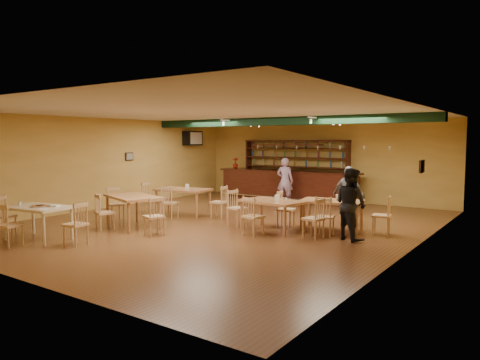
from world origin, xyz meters
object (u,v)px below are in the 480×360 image
Objects in this scene: patron_bar at (285,181)px; dining_table_d at (272,216)px; patron_right_a at (350,204)px; near_table at (38,223)px; bar_counter at (287,185)px; dining_table_c at (133,211)px; dining_table_b at (332,215)px; dining_table_a at (183,202)px.

dining_table_d is at bearing 105.21° from patron_bar.
near_table is at bearing 61.26° from patron_right_a.
dining_table_c is at bearing -95.61° from bar_counter.
dining_table_d is at bearing 37.61° from near_table.
dining_table_c reaches higher than near_table.
dining_table_b is (3.73, -4.39, -0.18)m from bar_counter.
dining_table_a is 4.58m from near_table.
bar_counter is 7.03m from dining_table_c.
bar_counter reaches higher than dining_table_d.
bar_counter is 3.93× the size of near_table.
near_table is 7.14m from patron_right_a.
dining_table_a reaches higher than near_table.
dining_table_c is (-0.69, -6.99, -0.15)m from bar_counter.
patron_bar reaches higher than dining_table_b.
dining_table_a is 2.31m from dining_table_c.
dining_table_b is 0.92× the size of patron_right_a.
dining_table_d is (2.55, -5.33, -0.18)m from bar_counter.
patron_bar is 1.00× the size of patron_right_a.
dining_table_b is 0.98× the size of dining_table_d.
dining_table_c is at bearing 45.36° from patron_right_a.
dining_table_c is (-4.42, -2.60, 0.03)m from dining_table_b.
bar_counter is at bearing 124.07° from dining_table_d.
patron_right_a is at bearing 38.64° from dining_table_c.
dining_table_b is at bearing -18.69° from patron_right_a.
dining_table_d is 0.94× the size of patron_right_a.
bar_counter is 3.44× the size of patron_bar.
bar_counter is 5.76m from dining_table_b.
patron_bar is at bearing 99.79° from dining_table_c.
dining_table_a is 4.14m from patron_bar.
dining_table_a is 0.95× the size of dining_table_c.
dining_table_c is 1.01× the size of patron_bar.
dining_table_b is 0.92× the size of patron_bar.
patron_bar is at bearing 70.72° from near_table.
dining_table_d is (3.55, -0.63, -0.01)m from dining_table_a.
dining_table_d and near_table have the same top height.
dining_table_c is at bearing 66.74° from near_table.
dining_table_d is at bearing -64.40° from bar_counter.
dining_table_c reaches higher than dining_table_b.
dining_table_c is 3.64m from dining_table_d.
dining_table_b is 4.91m from patron_bar.
bar_counter is 3.66× the size of dining_table_d.
patron_right_a is at bearing 123.01° from patron_bar.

